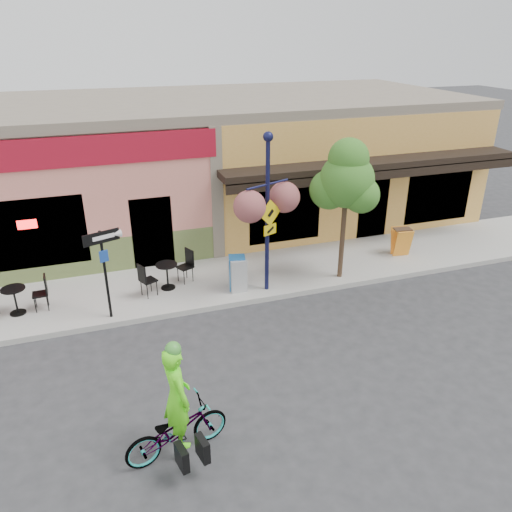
# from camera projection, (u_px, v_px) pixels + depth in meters

# --- Properties ---
(ground) EXTENTS (90.00, 90.00, 0.00)m
(ground) POSITION_uv_depth(u_px,v_px,m) (289.00, 308.00, 13.13)
(ground) COLOR #2D2D30
(ground) RESTS_ON ground
(sidewalk) EXTENTS (24.00, 3.00, 0.15)m
(sidewalk) POSITION_uv_depth(u_px,v_px,m) (264.00, 273.00, 14.82)
(sidewalk) COLOR #9E9B93
(sidewalk) RESTS_ON ground
(curb) EXTENTS (24.00, 0.12, 0.15)m
(curb) POSITION_uv_depth(u_px,v_px,m) (282.00, 296.00, 13.57)
(curb) COLOR #A8A59E
(curb) RESTS_ON ground
(building) EXTENTS (18.20, 8.20, 4.50)m
(building) POSITION_uv_depth(u_px,v_px,m) (216.00, 159.00, 18.66)
(building) COLOR #D87B6B
(building) RESTS_ON ground
(bicycle) EXTENTS (1.94, 1.02, 0.97)m
(bicycle) POSITION_uv_depth(u_px,v_px,m) (177.00, 430.00, 8.47)
(bicycle) COLOR maroon
(bicycle) RESTS_ON ground
(cyclist_rider) EXTENTS (0.59, 0.77, 1.90)m
(cyclist_rider) POSITION_uv_depth(u_px,v_px,m) (178.00, 408.00, 8.29)
(cyclist_rider) COLOR #60FF1A
(cyclist_rider) RESTS_ON ground
(lamp_post) EXTENTS (1.48, 1.02, 4.31)m
(lamp_post) POSITION_uv_depth(u_px,v_px,m) (267.00, 215.00, 12.89)
(lamp_post) COLOR #12153B
(lamp_post) RESTS_ON sidewalk
(one_way_sign) EXTENTS (0.89, 0.48, 2.30)m
(one_way_sign) POSITION_uv_depth(u_px,v_px,m) (106.00, 275.00, 11.98)
(one_way_sign) COLOR black
(one_way_sign) RESTS_ON sidewalk
(cafe_set_left) EXTENTS (1.58, 0.84, 0.93)m
(cafe_set_left) POSITION_uv_depth(u_px,v_px,m) (15.00, 297.00, 12.40)
(cafe_set_left) COLOR black
(cafe_set_left) RESTS_ON sidewalk
(cafe_set_right) EXTENTS (1.77, 1.38, 0.95)m
(cafe_set_right) POSITION_uv_depth(u_px,v_px,m) (167.00, 273.00, 13.63)
(cafe_set_right) COLOR black
(cafe_set_right) RESTS_ON sidewalk
(newspaper_box_blue) EXTENTS (0.51, 0.47, 0.96)m
(newspaper_box_blue) POSITION_uv_depth(u_px,v_px,m) (237.00, 273.00, 13.61)
(newspaper_box_blue) COLOR #1C61A8
(newspaper_box_blue) RESTS_ON sidewalk
(newspaper_box_grey) EXTENTS (0.44, 0.39, 0.93)m
(newspaper_box_grey) POSITION_uv_depth(u_px,v_px,m) (238.00, 274.00, 13.54)
(newspaper_box_grey) COLOR #A6A6A6
(newspaper_box_grey) RESTS_ON sidewalk
(street_tree) EXTENTS (2.07, 2.07, 4.04)m
(street_tree) POSITION_uv_depth(u_px,v_px,m) (345.00, 210.00, 13.65)
(street_tree) COLOR #3D7A26
(street_tree) RESTS_ON sidewalk
(sandwich_board) EXTENTS (0.58, 0.46, 0.89)m
(sandwich_board) POSITION_uv_depth(u_px,v_px,m) (403.00, 244.00, 15.54)
(sandwich_board) COLOR orange
(sandwich_board) RESTS_ON sidewalk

